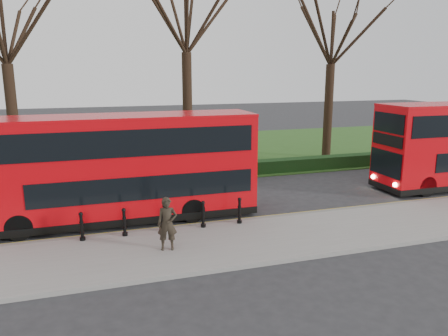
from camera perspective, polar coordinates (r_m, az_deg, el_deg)
name	(u,v)px	position (r m, az deg, el deg)	size (l,w,h in m)	color
ground	(196,219)	(18.37, -3.71, -6.72)	(120.00, 120.00, 0.00)	#28282B
pavement	(216,245)	(15.63, -1.03, -9.96)	(60.00, 4.00, 0.15)	gray
kerb	(202,226)	(17.43, -2.92, -7.53)	(60.00, 0.25, 0.16)	slate
grass_verge	(147,154)	(32.67, -10.05, 1.80)	(60.00, 18.00, 0.06)	#2C521B
hedge	(166,174)	(24.65, -7.53, -0.77)	(60.00, 0.90, 0.80)	black
yellow_line_outer	(200,225)	(17.72, -3.16, -7.42)	(60.00, 0.10, 0.01)	yellow
yellow_line_inner	(199,223)	(17.91, -3.32, -7.21)	(60.00, 0.10, 0.01)	yellow
tree_left	(3,24)	(27.23, -26.92, 16.44)	(7.48, 7.48, 11.69)	black
tree_mid	(186,12)	(27.72, -5.02, 19.60)	(8.31, 8.31, 12.99)	black
tree_right	(332,32)	(31.38, 13.97, 16.84)	(7.53, 7.53, 11.77)	black
bollard_row	(165,219)	(16.62, -7.74, -6.56)	(6.10, 0.15, 1.00)	black
bus_lead	(122,169)	(18.16, -13.22, -0.08)	(10.91, 2.51, 4.34)	red
pedestrian	(167,224)	(14.85, -7.41, -7.24)	(0.66, 0.44, 1.82)	black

